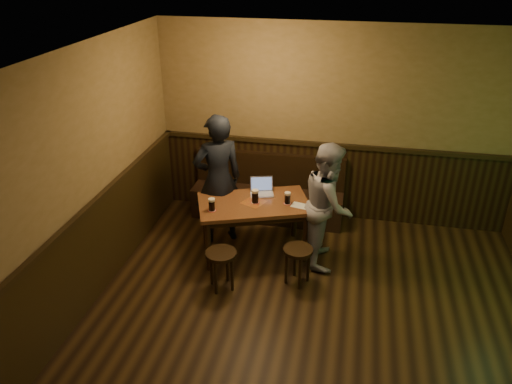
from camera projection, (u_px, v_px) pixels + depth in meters
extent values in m
cube|color=black|center=(304.00, 359.00, 4.95)|extent=(5.00, 6.00, 0.02)
cube|color=beige|center=(321.00, 76.00, 3.68)|extent=(5.00, 6.00, 0.02)
cube|color=olive|center=(334.00, 126.00, 6.95)|extent=(5.00, 0.02, 2.80)
cube|color=olive|center=(50.00, 210.00, 4.77)|extent=(0.02, 6.00, 2.80)
cube|color=black|center=(330.00, 182.00, 7.30)|extent=(4.98, 0.04, 1.10)
cube|color=black|center=(68.00, 282.00, 5.15)|extent=(0.04, 5.98, 1.10)
cube|color=black|center=(333.00, 145.00, 7.02)|extent=(4.98, 0.06, 0.06)
cube|color=black|center=(61.00, 234.00, 4.88)|extent=(0.06, 5.98, 0.06)
cube|color=black|center=(267.00, 204.00, 7.38)|extent=(2.20, 0.50, 0.45)
cube|color=black|center=(270.00, 169.00, 7.34)|extent=(2.20, 0.10, 0.50)
cube|color=#502E16|center=(254.00, 204.00, 6.33)|extent=(1.57, 1.23, 0.05)
cube|color=black|center=(254.00, 209.00, 6.36)|extent=(1.42, 1.07, 0.08)
cube|color=maroon|center=(254.00, 202.00, 6.32)|extent=(0.34, 0.34, 0.00)
cylinder|color=black|center=(208.00, 246.00, 6.13)|extent=(0.07, 0.07, 0.69)
cylinder|color=black|center=(205.00, 221.00, 6.69)|extent=(0.07, 0.07, 0.69)
cylinder|color=black|center=(305.00, 238.00, 6.30)|extent=(0.07, 0.07, 0.69)
cylinder|color=black|center=(294.00, 214.00, 6.86)|extent=(0.07, 0.07, 0.69)
cylinder|color=black|center=(221.00, 254.00, 5.76)|extent=(0.44, 0.44, 0.04)
cylinder|color=black|center=(232.00, 274.00, 5.81)|extent=(0.04, 0.04, 0.47)
cylinder|color=black|center=(227.00, 264.00, 5.97)|extent=(0.04, 0.04, 0.47)
cylinder|color=black|center=(211.00, 267.00, 5.92)|extent=(0.04, 0.04, 0.47)
cylinder|color=black|center=(216.00, 277.00, 5.75)|extent=(0.04, 0.04, 0.47)
cylinder|color=black|center=(298.00, 250.00, 5.85)|extent=(0.46, 0.46, 0.04)
cylinder|color=black|center=(308.00, 265.00, 5.97)|extent=(0.04, 0.04, 0.46)
cylinder|color=black|center=(295.00, 260.00, 6.07)|extent=(0.04, 0.04, 0.46)
cylinder|color=black|center=(286.00, 267.00, 5.94)|extent=(0.04, 0.04, 0.46)
cylinder|color=black|center=(300.00, 273.00, 5.83)|extent=(0.04, 0.04, 0.46)
cylinder|color=#A01315|center=(212.00, 210.00, 6.12)|extent=(0.11, 0.11, 0.00)
cylinder|color=silver|center=(212.00, 210.00, 6.12)|extent=(0.09, 0.09, 0.00)
cylinder|color=black|center=(212.00, 205.00, 6.09)|extent=(0.08, 0.08, 0.13)
cylinder|color=beige|center=(211.00, 200.00, 6.06)|extent=(0.08, 0.08, 0.03)
cylinder|color=#A01315|center=(255.00, 202.00, 6.31)|extent=(0.12, 0.12, 0.00)
cylinder|color=silver|center=(255.00, 202.00, 6.31)|extent=(0.10, 0.10, 0.00)
cylinder|color=black|center=(255.00, 197.00, 6.28)|extent=(0.08, 0.08, 0.14)
cylinder|color=beige|center=(255.00, 191.00, 6.24)|extent=(0.09, 0.09, 0.03)
cylinder|color=#A01315|center=(287.00, 203.00, 6.29)|extent=(0.10, 0.10, 0.00)
cylinder|color=silver|center=(287.00, 203.00, 6.29)|extent=(0.09, 0.09, 0.00)
cylinder|color=black|center=(287.00, 199.00, 6.26)|extent=(0.07, 0.07, 0.12)
cylinder|color=beige|center=(288.00, 193.00, 6.22)|extent=(0.08, 0.08, 0.03)
cube|color=silver|center=(262.00, 194.00, 6.50)|extent=(0.34, 0.28, 0.01)
cube|color=#B2B2B7|center=(262.00, 194.00, 6.50)|extent=(0.30, 0.23, 0.00)
cube|color=silver|center=(262.00, 183.00, 6.55)|extent=(0.30, 0.14, 0.19)
cube|color=#516697|center=(262.00, 184.00, 6.54)|extent=(0.27, 0.12, 0.17)
cube|color=silver|center=(300.00, 206.00, 6.23)|extent=(0.25, 0.19, 0.00)
imported|color=black|center=(218.00, 180.00, 6.55)|extent=(0.78, 0.71, 1.79)
imported|color=#95959A|center=(328.00, 204.00, 6.14)|extent=(0.65, 0.81, 1.60)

